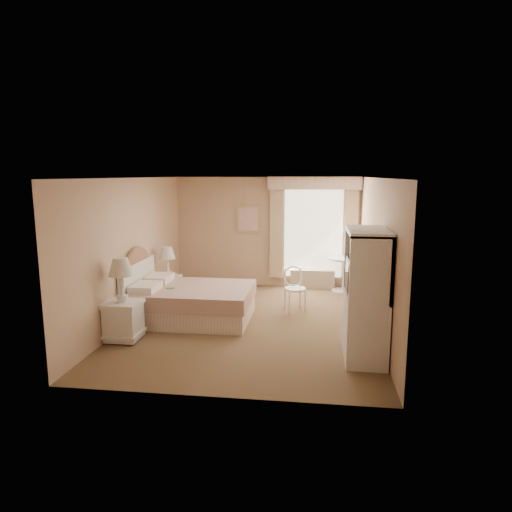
# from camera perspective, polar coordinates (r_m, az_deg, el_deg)

# --- Properties ---
(room) EXTENTS (4.21, 5.51, 2.51)m
(room) POSITION_cam_1_polar(r_m,az_deg,el_deg) (7.77, -0.71, 0.49)
(room) COLOR brown
(room) RESTS_ON ground
(window) EXTENTS (2.05, 0.22, 2.51)m
(window) POSITION_cam_1_polar(r_m,az_deg,el_deg) (10.31, 7.19, 3.31)
(window) COLOR white
(window) RESTS_ON room
(framed_art) EXTENTS (0.52, 0.04, 0.62)m
(framed_art) POSITION_cam_1_polar(r_m,az_deg,el_deg) (10.46, -1.05, 4.64)
(framed_art) COLOR tan
(framed_art) RESTS_ON room
(bed) EXTENTS (2.08, 1.57, 1.39)m
(bed) POSITION_cam_1_polar(r_m,az_deg,el_deg) (8.25, -8.45, -5.57)
(bed) COLOR tan
(bed) RESTS_ON room
(nightstand_near) EXTENTS (0.53, 0.53, 1.29)m
(nightstand_near) POSITION_cam_1_polar(r_m,az_deg,el_deg) (7.40, -16.29, -6.49)
(nightstand_near) COLOR white
(nightstand_near) RESTS_ON room
(nightstand_far) EXTENTS (0.46, 0.46, 1.12)m
(nightstand_far) POSITION_cam_1_polar(r_m,az_deg,el_deg) (9.40, -10.94, -3.16)
(nightstand_far) COLOR white
(nightstand_far) RESTS_ON room
(round_table) EXTENTS (0.72, 0.72, 0.76)m
(round_table) POSITION_cam_1_polar(r_m,az_deg,el_deg) (10.21, 11.01, -1.60)
(round_table) COLOR silver
(round_table) RESTS_ON room
(cafe_chair) EXTENTS (0.51, 0.51, 0.83)m
(cafe_chair) POSITION_cam_1_polar(r_m,az_deg,el_deg) (8.72, 4.80, -3.62)
(cafe_chair) COLOR silver
(cafe_chair) RESTS_ON room
(armoire) EXTENTS (0.55, 1.10, 1.82)m
(armoire) POSITION_cam_1_polar(r_m,az_deg,el_deg) (6.59, 13.55, -5.98)
(armoire) COLOR white
(armoire) RESTS_ON room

